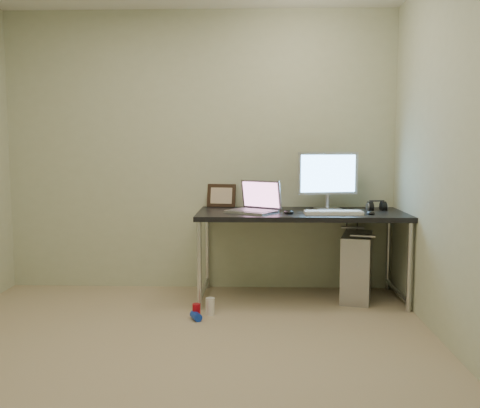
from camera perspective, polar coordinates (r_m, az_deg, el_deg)
name	(u,v)px	position (r m, az deg, el deg)	size (l,w,h in m)	color
floor	(170,362)	(3.38, -7.43, -16.33)	(3.50, 3.50, 0.00)	tan
wall_back	(200,152)	(4.87, -4.32, 5.60)	(3.50, 0.02, 2.50)	beige
wall_right	(474,154)	(3.32, 23.67, 4.94)	(0.02, 3.50, 2.50)	beige
desk	(301,220)	(4.52, 6.50, -1.74)	(1.72, 0.75, 0.75)	black
tower_computer	(357,266)	(4.68, 12.34, -6.51)	(0.36, 0.57, 0.59)	silver
cable_a	(345,246)	(4.93, 11.18, -4.42)	(0.01, 0.01, 0.70)	black
cable_b	(356,249)	(4.93, 12.24, -4.68)	(0.01, 0.01, 0.72)	black
can_red	(196,311)	(4.12, -4.66, -11.32)	(0.06, 0.06, 0.11)	#AC0915
can_white	(210,306)	(4.20, -3.20, -10.84)	(0.07, 0.07, 0.13)	white
can_blue	(196,316)	(4.09, -4.71, -11.82)	(0.06, 0.06, 0.11)	#1439C7
laptop	(255,205)	(4.44, 1.63, -0.09)	(0.48, 0.46, 0.26)	silver
monitor	(328,176)	(4.67, 9.38, 2.95)	(0.53, 0.19, 0.50)	silver
keyboard	(333,213)	(4.36, 9.92, -0.91)	(0.46, 0.15, 0.03)	white
mouse_right	(371,212)	(4.43, 13.78, -0.85)	(0.06, 0.10, 0.04)	black
mouse_left	(289,211)	(4.37, 5.22, -0.74)	(0.08, 0.12, 0.04)	black
headphones	(377,207)	(4.73, 14.37, -0.30)	(0.17, 0.10, 0.11)	black
picture_frame	(221,196)	(4.83, -2.00, 0.91)	(0.26, 0.03, 0.21)	black
webcam	(255,197)	(4.76, 1.63, 0.74)	(0.04, 0.03, 0.13)	silver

